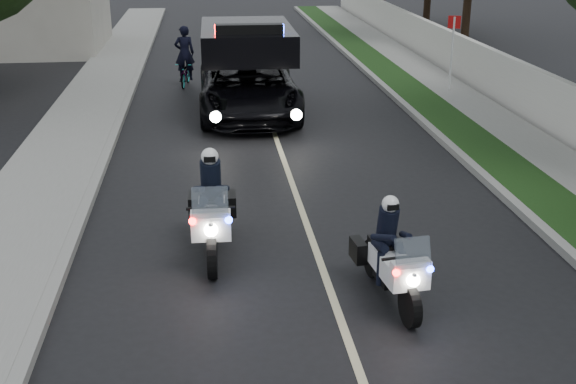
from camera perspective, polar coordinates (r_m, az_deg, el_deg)
The scene contains 15 objects.
curb_right at distance 17.87m, azimuth 12.75°, elevation 3.49°, with size 0.20×60.00×0.15m, color gray.
grass_verge at distance 18.11m, azimuth 14.85°, elevation 3.54°, with size 1.20×60.00×0.16m, color #193814.
sidewalk_right at distance 18.62m, azimuth 18.59°, elevation 3.61°, with size 1.40×60.00×0.16m, color gray.
property_wall at distance 18.89m, azimuth 21.58°, elevation 5.60°, with size 0.22×60.00×1.50m, color beige.
curb_left at distance 17.06m, azimuth -14.29°, elevation 2.53°, with size 0.20×60.00×0.15m, color gray.
sidewalk_left at distance 17.24m, azimuth -17.92°, elevation 2.37°, with size 2.00×60.00×0.16m, color gray.
lane_marking at distance 17.00m, azimuth -0.45°, elevation 2.88°, with size 0.12×50.00×0.01m, color #BFB78C.
police_moto_left at distance 12.16m, azimuth -5.92°, elevation -4.77°, with size 0.74×2.10×1.79m, color silver, non-canonical shape.
police_moto_right at distance 10.81m, azimuth 7.96°, elevation -8.31°, with size 0.65×1.85×1.57m, color white, non-canonical shape.
police_suv at distance 20.88m, azimuth -3.12°, elevation 6.22°, with size 2.73×5.90×2.87m, color black.
bicycle at distance 24.70m, azimuth -8.06°, elevation 8.32°, with size 0.53×1.53×0.80m, color black.
cyclist at distance 24.70m, azimuth -8.06°, elevation 8.32°, with size 0.65×0.43×1.79m, color black.
sign_post at distance 23.84m, azimuth 12.59°, elevation 7.58°, with size 0.40×0.40×2.54m, color red, non-canonical shape.
tree_right_d at distance 34.27m, azimuth 13.75°, elevation 11.37°, with size 6.95×6.95×11.59m, color #1A4115, non-canonical shape.
tree_right_e at distance 40.03m, azimuth 10.85°, elevation 12.86°, with size 5.06×5.06×8.44m, color black, non-canonical shape.
Camera 1 is at (-1.74, -6.10, 5.20)m, focal length 44.94 mm.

